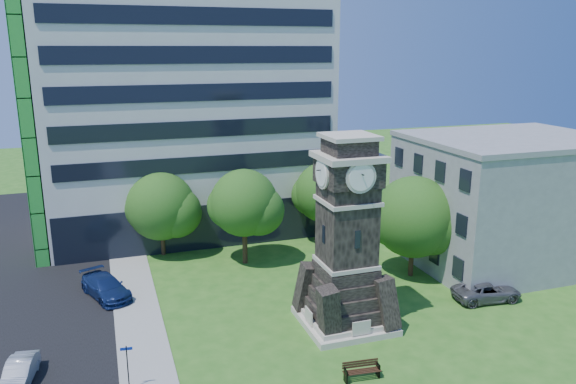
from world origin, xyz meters
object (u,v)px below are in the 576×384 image
object	(u,v)px
car_street_north	(106,287)
street_sign	(127,363)
car_street_mid	(19,373)
clock_tower	(346,246)
car_east_lot	(487,291)
park_bench	(361,370)

from	to	relation	value
car_street_north	street_sign	distance (m)	12.20
car_street_mid	clock_tower	bearing A→B (deg)	10.11
clock_tower	car_street_mid	bearing A→B (deg)	-178.25
clock_tower	car_east_lot	distance (m)	11.78
car_street_mid	park_bench	distance (m)	18.06
car_street_north	park_bench	bearing A→B (deg)	-71.96
clock_tower	park_bench	xyz separation A→B (m)	(-1.71, -5.99, -4.73)
clock_tower	car_street_north	size ratio (longest dim) A/B	2.37
clock_tower	street_sign	size ratio (longest dim) A/B	4.84
park_bench	street_sign	world-z (taller)	street_sign
park_bench	car_street_north	bearing A→B (deg)	135.78
clock_tower	park_bench	world-z (taller)	clock_tower
street_sign	park_bench	bearing A→B (deg)	-7.02
clock_tower	car_east_lot	xyz separation A→B (m)	(10.84, -0.05, -4.61)
park_bench	street_sign	xyz separation A→B (m)	(-11.81, 2.92, 1.03)
clock_tower	car_street_north	bearing A→B (deg)	147.78
clock_tower	car_east_lot	bearing A→B (deg)	-0.24
car_street_mid	street_sign	distance (m)	6.04
car_street_north	car_east_lot	distance (m)	26.83
car_street_north	park_bench	world-z (taller)	car_street_north
car_street_mid	car_street_north	bearing A→B (deg)	73.12
car_street_north	street_sign	xyz separation A→B (m)	(0.87, -12.14, 0.83)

